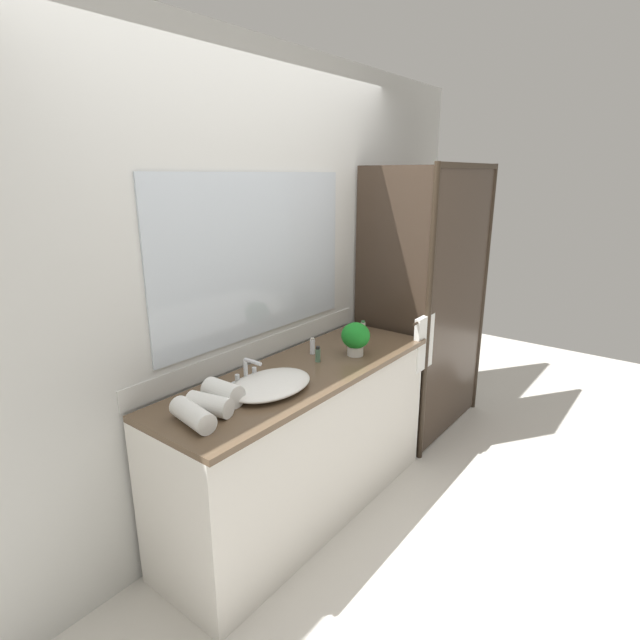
# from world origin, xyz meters

# --- Properties ---
(ground_plane) EXTENTS (8.00, 8.00, 0.00)m
(ground_plane) POSITION_xyz_m (0.00, 0.00, 0.00)
(ground_plane) COLOR silver
(wall_back_with_mirror) EXTENTS (4.40, 0.06, 2.60)m
(wall_back_with_mirror) POSITION_xyz_m (0.00, 0.34, 1.30)
(wall_back_with_mirror) COLOR silver
(wall_back_with_mirror) RESTS_ON ground_plane
(vanity_cabinet) EXTENTS (1.80, 0.58, 0.90)m
(vanity_cabinet) POSITION_xyz_m (0.00, 0.01, 0.45)
(vanity_cabinet) COLOR silver
(vanity_cabinet) RESTS_ON ground_plane
(shower_enclosure) EXTENTS (1.20, 0.59, 2.00)m
(shower_enclosure) POSITION_xyz_m (1.27, -0.19, 1.02)
(shower_enclosure) COLOR #2D2319
(shower_enclosure) RESTS_ON ground_plane
(sink_basin) EXTENTS (0.47, 0.33, 0.06)m
(sink_basin) POSITION_xyz_m (-0.30, -0.04, 0.93)
(sink_basin) COLOR white
(sink_basin) RESTS_ON vanity_cabinet
(faucet) EXTENTS (0.17, 0.13, 0.13)m
(faucet) POSITION_xyz_m (-0.30, 0.13, 0.94)
(faucet) COLOR silver
(faucet) RESTS_ON vanity_cabinet
(potted_plant) EXTENTS (0.17, 0.17, 0.20)m
(potted_plant) POSITION_xyz_m (0.37, -0.09, 1.01)
(potted_plant) COLOR beige
(potted_plant) RESTS_ON vanity_cabinet
(soap_dish) EXTENTS (0.10, 0.07, 0.04)m
(soap_dish) POSITION_xyz_m (0.56, 0.05, 0.91)
(soap_dish) COLOR silver
(soap_dish) RESTS_ON vanity_cabinet
(amenity_bottle_conditioner) EXTENTS (0.03, 0.03, 0.09)m
(amenity_bottle_conditioner) POSITION_xyz_m (0.15, 0.02, 0.94)
(amenity_bottle_conditioner) COLOR #4C7056
(amenity_bottle_conditioner) RESTS_ON vanity_cabinet
(amenity_bottle_body_wash) EXTENTS (0.03, 0.03, 0.10)m
(amenity_bottle_body_wash) POSITION_xyz_m (0.23, 0.12, 0.95)
(amenity_bottle_body_wash) COLOR silver
(amenity_bottle_body_wash) RESTS_ON vanity_cabinet
(amenity_bottle_lotion) EXTENTS (0.03, 0.03, 0.09)m
(amenity_bottle_lotion) POSITION_xyz_m (0.75, 0.10, 0.94)
(amenity_bottle_lotion) COLOR silver
(amenity_bottle_lotion) RESTS_ON vanity_cabinet
(rolled_towel_near_edge) EXTENTS (0.13, 0.26, 0.09)m
(rolled_towel_near_edge) POSITION_xyz_m (-0.76, -0.02, 0.95)
(rolled_towel_near_edge) COLOR white
(rolled_towel_near_edge) RESTS_ON vanity_cabinet
(rolled_towel_middle) EXTENTS (0.13, 0.22, 0.09)m
(rolled_towel_middle) POSITION_xyz_m (-0.65, -0.00, 0.95)
(rolled_towel_middle) COLOR white
(rolled_towel_middle) RESTS_ON vanity_cabinet
(rolled_towel_far_edge) EXTENTS (0.11, 0.19, 0.11)m
(rolled_towel_far_edge) POSITION_xyz_m (-0.54, 0.03, 0.95)
(rolled_towel_far_edge) COLOR white
(rolled_towel_far_edge) RESTS_ON vanity_cabinet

